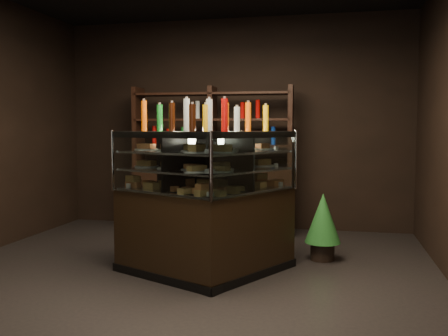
{
  "coord_description": "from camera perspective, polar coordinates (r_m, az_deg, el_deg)",
  "views": [
    {
      "loc": [
        1.44,
        -4.59,
        1.44
      ],
      "look_at": [
        0.43,
        -0.06,
        1.06
      ],
      "focal_mm": 40.0,
      "sensor_mm": 36.0,
      "label": 1
    }
  ],
  "objects": [
    {
      "name": "bottles_top",
      "position": [
        4.82,
        -2.01,
        5.9
      ],
      "size": [
        1.27,
        0.98,
        0.3
      ],
      "color": "#0F38B2",
      "rests_on": "display_case"
    },
    {
      "name": "display_case",
      "position": [
        4.91,
        -1.97,
        -6.73
      ],
      "size": [
        1.79,
        1.45,
        1.42
      ],
      "rotation": [
        0.0,
        0.0,
        0.31
      ],
      "color": "black",
      "rests_on": "ground"
    },
    {
      "name": "ground",
      "position": [
        5.02,
        -4.74,
        -12.07
      ],
      "size": [
        5.0,
        5.0,
        0.0
      ],
      "primitive_type": "plane",
      "color": "black",
      "rests_on": "ground"
    },
    {
      "name": "potted_conifer",
      "position": [
        5.54,
        11.24,
        -5.51
      ],
      "size": [
        0.39,
        0.39,
        0.83
      ],
      "rotation": [
        0.0,
        0.0,
        -0.3
      ],
      "color": "black",
      "rests_on": "ground"
    },
    {
      "name": "room_shell",
      "position": [
        4.83,
        -4.89,
        10.56
      ],
      "size": [
        5.02,
        5.02,
        3.01
      ],
      "color": "black",
      "rests_on": "ground"
    },
    {
      "name": "back_shelving",
      "position": [
        6.89,
        -1.32,
        -2.28
      ],
      "size": [
        2.2,
        0.5,
        2.0
      ],
      "rotation": [
        0.0,
        0.0,
        0.04
      ],
      "color": "black",
      "rests_on": "ground"
    },
    {
      "name": "food_display",
      "position": [
        4.82,
        -1.99,
        0.31
      ],
      "size": [
        1.43,
        1.12,
        0.44
      ],
      "color": "#D77F4D",
      "rests_on": "display_case"
    }
  ]
}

